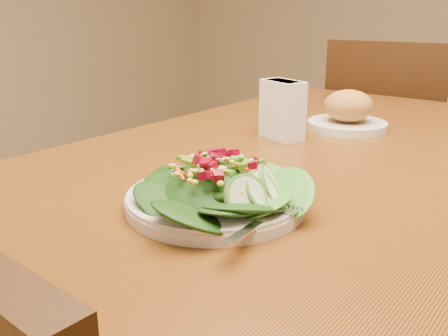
{
  "coord_description": "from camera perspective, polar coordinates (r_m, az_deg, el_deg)",
  "views": [
    {
      "loc": [
        0.41,
        -0.84,
        1.02
      ],
      "look_at": [
        0.0,
        -0.32,
        0.8
      ],
      "focal_mm": 40.0,
      "sensor_mm": 36.0,
      "label": 1
    }
  ],
  "objects": [
    {
      "name": "chair_far",
      "position": [
        1.96,
        17.88,
        1.17
      ],
      "size": [
        0.47,
        0.47,
        0.91
      ],
      "rotation": [
        0.0,
        0.0,
        3.27
      ],
      "color": "black",
      "rests_on": "ground_plane"
    },
    {
      "name": "salad_plate",
      "position": [
        0.68,
        -0.46,
        -2.68
      ],
      "size": [
        0.25,
        0.25,
        0.07
      ],
      "rotation": [
        0.0,
        0.0,
        0.14
      ],
      "color": "silver",
      "rests_on": "dining_table"
    },
    {
      "name": "dining_table",
      "position": [
        1.01,
        11.29,
        -3.9
      ],
      "size": [
        0.9,
        1.4,
        0.75
      ],
      "color": "brown",
      "rests_on": "ground_plane"
    },
    {
      "name": "napkin_holder",
      "position": [
        1.06,
        6.69,
        6.81
      ],
      "size": [
        0.11,
        0.08,
        0.12
      ],
      "rotation": [
        0.0,
        0.0,
        -0.32
      ],
      "color": "white",
      "rests_on": "dining_table"
    },
    {
      "name": "bread_plate",
      "position": [
        1.17,
        13.97,
        6.09
      ],
      "size": [
        0.18,
        0.18,
        0.09
      ],
      "color": "silver",
      "rests_on": "dining_table"
    }
  ]
}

